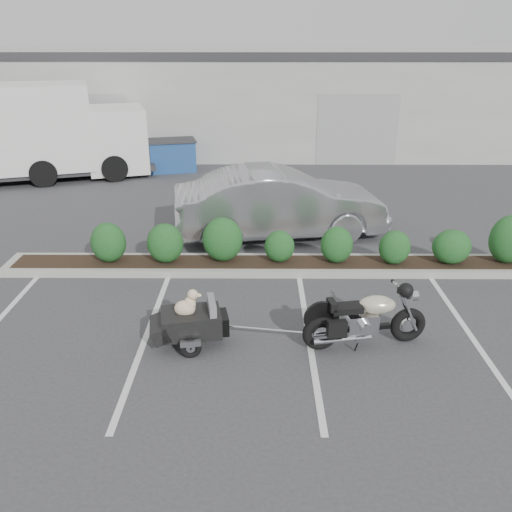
{
  "coord_description": "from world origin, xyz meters",
  "views": [
    {
      "loc": [
        0.38,
        -8.37,
        4.68
      ],
      "look_at": [
        0.31,
        1.1,
        0.75
      ],
      "focal_mm": 38.0,
      "sensor_mm": 36.0,
      "label": 1
    }
  ],
  "objects_px": {
    "motorcycle": "(366,319)",
    "pet_trailer": "(190,322)",
    "delivery_truck": "(45,134)",
    "sedan": "(280,203)",
    "dumpster": "(172,155)"
  },
  "relations": [
    {
      "from": "dumpster",
      "to": "delivery_truck",
      "type": "distance_m",
      "value": 4.28
    },
    {
      "from": "pet_trailer",
      "to": "dumpster",
      "type": "relative_size",
      "value": 0.86
    },
    {
      "from": "motorcycle",
      "to": "pet_trailer",
      "type": "distance_m",
      "value": 2.78
    },
    {
      "from": "motorcycle",
      "to": "pet_trailer",
      "type": "relative_size",
      "value": 1.23
    },
    {
      "from": "pet_trailer",
      "to": "delivery_truck",
      "type": "height_order",
      "value": "delivery_truck"
    },
    {
      "from": "pet_trailer",
      "to": "dumpster",
      "type": "bearing_deg",
      "value": 89.69
    },
    {
      "from": "pet_trailer",
      "to": "sedan",
      "type": "xyz_separation_m",
      "value": [
        1.59,
        5.05,
        0.42
      ]
    },
    {
      "from": "pet_trailer",
      "to": "delivery_truck",
      "type": "relative_size",
      "value": 0.23
    },
    {
      "from": "sedan",
      "to": "pet_trailer",
      "type": "bearing_deg",
      "value": 153.14
    },
    {
      "from": "sedan",
      "to": "dumpster",
      "type": "xyz_separation_m",
      "value": [
        -3.66,
        6.78,
        -0.27
      ]
    },
    {
      "from": "pet_trailer",
      "to": "motorcycle",
      "type": "bearing_deg",
      "value": -10.54
    },
    {
      "from": "motorcycle",
      "to": "delivery_truck",
      "type": "xyz_separation_m",
      "value": [
        -8.86,
        10.68,
        1.03
      ]
    },
    {
      "from": "motorcycle",
      "to": "pet_trailer",
      "type": "bearing_deg",
      "value": 169.46
    },
    {
      "from": "sedan",
      "to": "delivery_truck",
      "type": "height_order",
      "value": "delivery_truck"
    },
    {
      "from": "motorcycle",
      "to": "delivery_truck",
      "type": "distance_m",
      "value": 13.92
    }
  ]
}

